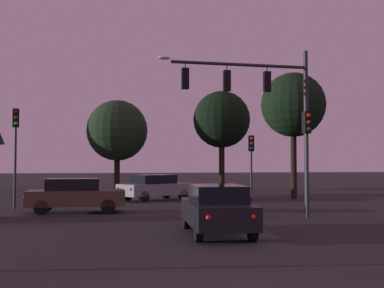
% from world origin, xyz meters
% --- Properties ---
extents(ground_plane, '(168.00, 168.00, 0.00)m').
position_xyz_m(ground_plane, '(0.00, 24.50, 0.00)').
color(ground_plane, black).
rests_on(ground_plane, ground).
extents(traffic_signal_mast_arm, '(6.84, 0.49, 7.27)m').
position_xyz_m(traffic_signal_mast_arm, '(4.88, 14.01, 5.04)').
color(traffic_signal_mast_arm, '#232326').
rests_on(traffic_signal_mast_arm, ground).
extents(traffic_light_corner_left, '(0.34, 0.38, 4.84)m').
position_xyz_m(traffic_light_corner_left, '(-6.10, 18.35, 3.41)').
color(traffic_light_corner_left, '#232326').
rests_on(traffic_light_corner_left, ground).
extents(traffic_light_corner_right, '(0.35, 0.38, 4.30)m').
position_xyz_m(traffic_light_corner_right, '(6.18, 12.14, 3.05)').
color(traffic_light_corner_right, '#232326').
rests_on(traffic_light_corner_right, ground).
extents(traffic_light_far_side, '(0.32, 0.36, 3.78)m').
position_xyz_m(traffic_light_far_side, '(6.42, 20.22, 2.70)').
color(traffic_light_far_side, '#232326').
rests_on(traffic_light_far_side, ground).
extents(car_nearside_lane, '(2.00, 4.45, 1.52)m').
position_xyz_m(car_nearside_lane, '(1.44, 8.25, 0.79)').
color(car_nearside_lane, black).
rests_on(car_nearside_lane, ground).
extents(car_crossing_left, '(4.32, 1.90, 1.52)m').
position_xyz_m(car_crossing_left, '(-3.13, 15.86, 0.80)').
color(car_crossing_left, '#473828').
rests_on(car_crossing_left, ground).
extents(car_far_lane, '(4.70, 3.81, 1.52)m').
position_xyz_m(car_far_lane, '(1.15, 22.36, 0.80)').
color(car_far_lane, gray).
rests_on(car_far_lane, ground).
extents(tree_behind_sign, '(4.00, 4.00, 7.83)m').
position_xyz_m(tree_behind_sign, '(9.71, 21.99, 5.79)').
color(tree_behind_sign, black).
rests_on(tree_behind_sign, ground).
extents(tree_left_far, '(5.00, 5.00, 7.40)m').
position_xyz_m(tree_left_far, '(-0.63, 34.05, 4.89)').
color(tree_left_far, black).
rests_on(tree_left_far, ground).
extents(tree_right_cluster, '(4.64, 4.64, 8.09)m').
position_xyz_m(tree_right_cluster, '(7.70, 32.01, 5.74)').
color(tree_right_cluster, black).
rests_on(tree_right_cluster, ground).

